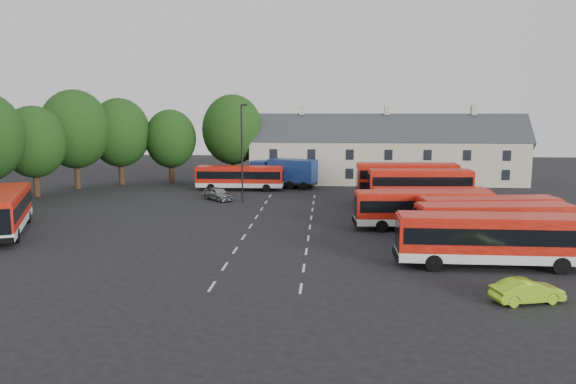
{
  "coord_description": "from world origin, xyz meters",
  "views": [
    {
      "loc": [
        6.4,
        -43.91,
        10.03
      ],
      "look_at": [
        2.82,
        6.88,
        2.2
      ],
      "focal_mm": 35.0,
      "sensor_mm": 36.0,
      "label": 1
    }
  ],
  "objects_px": {
    "bus_row_a": "(493,236)",
    "lime_car": "(527,291)",
    "bus_west": "(5,208)",
    "box_truck": "(285,172)",
    "lamppost": "(242,151)",
    "silver_car": "(218,194)",
    "bus_dd_south": "(420,187)"
  },
  "relations": [
    {
      "from": "bus_dd_south",
      "to": "bus_west",
      "type": "xyz_separation_m",
      "value": [
        -34.31,
        -12.01,
        -0.29
      ]
    },
    {
      "from": "box_truck",
      "to": "silver_car",
      "type": "relative_size",
      "value": 2.07
    },
    {
      "from": "silver_car",
      "to": "box_truck",
      "type": "bearing_deg",
      "value": 13.11
    },
    {
      "from": "silver_car",
      "to": "lamppost",
      "type": "height_order",
      "value": "lamppost"
    },
    {
      "from": "bus_west",
      "to": "silver_car",
      "type": "distance_m",
      "value": 21.8
    },
    {
      "from": "bus_west",
      "to": "lamppost",
      "type": "distance_m",
      "value": 22.95
    },
    {
      "from": "lime_car",
      "to": "silver_car",
      "type": "bearing_deg",
      "value": 20.35
    },
    {
      "from": "bus_row_a",
      "to": "box_truck",
      "type": "height_order",
      "value": "box_truck"
    },
    {
      "from": "lime_car",
      "to": "box_truck",
      "type": "bearing_deg",
      "value": 5.59
    },
    {
      "from": "bus_dd_south",
      "to": "lime_car",
      "type": "height_order",
      "value": "bus_dd_south"
    },
    {
      "from": "bus_west",
      "to": "lime_car",
      "type": "bearing_deg",
      "value": -133.38
    },
    {
      "from": "bus_west",
      "to": "box_truck",
      "type": "bearing_deg",
      "value": -59.92
    },
    {
      "from": "bus_row_a",
      "to": "lime_car",
      "type": "bearing_deg",
      "value": -89.47
    },
    {
      "from": "bus_dd_south",
      "to": "silver_car",
      "type": "xyz_separation_m",
      "value": [
        -20.57,
        4.86,
        -1.59
      ]
    },
    {
      "from": "box_truck",
      "to": "lime_car",
      "type": "relative_size",
      "value": 2.29
    },
    {
      "from": "bus_west",
      "to": "box_truck",
      "type": "distance_m",
      "value": 33.42
    },
    {
      "from": "bus_row_a",
      "to": "bus_west",
      "type": "xyz_separation_m",
      "value": [
        -35.75,
        7.07,
        0.0
      ]
    },
    {
      "from": "bus_west",
      "to": "silver_car",
      "type": "xyz_separation_m",
      "value": [
        13.74,
        16.87,
        -1.3
      ]
    },
    {
      "from": "bus_dd_south",
      "to": "bus_row_a",
      "type": "bearing_deg",
      "value": -88.91
    },
    {
      "from": "bus_dd_south",
      "to": "silver_car",
      "type": "relative_size",
      "value": 2.41
    },
    {
      "from": "bus_dd_south",
      "to": "box_truck",
      "type": "xyz_separation_m",
      "value": [
        -14.12,
        14.63,
        -0.29
      ]
    },
    {
      "from": "box_truck",
      "to": "lamppost",
      "type": "bearing_deg",
      "value": -89.91
    },
    {
      "from": "bus_west",
      "to": "silver_car",
      "type": "height_order",
      "value": "bus_west"
    },
    {
      "from": "bus_row_a",
      "to": "bus_west",
      "type": "height_order",
      "value": "same"
    },
    {
      "from": "lamppost",
      "to": "bus_west",
      "type": "bearing_deg",
      "value": -137.14
    },
    {
      "from": "box_truck",
      "to": "lamppost",
      "type": "relative_size",
      "value": 0.83
    },
    {
      "from": "bus_row_a",
      "to": "bus_dd_south",
      "type": "bearing_deg",
      "value": 94.85
    },
    {
      "from": "bus_west",
      "to": "bus_dd_south",
      "type": "bearing_deg",
      "value": -93.47
    },
    {
      "from": "lamppost",
      "to": "silver_car",
      "type": "bearing_deg",
      "value": 153.54
    },
    {
      "from": "silver_car",
      "to": "lamppost",
      "type": "distance_m",
      "value": 5.74
    },
    {
      "from": "lime_car",
      "to": "bus_row_a",
      "type": "bearing_deg",
      "value": -15.61
    },
    {
      "from": "lime_car",
      "to": "bus_west",
      "type": "bearing_deg",
      "value": 53.76
    }
  ]
}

